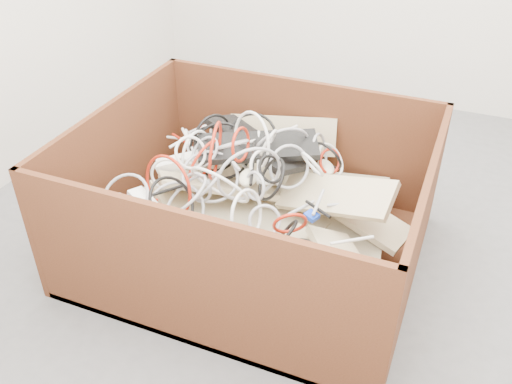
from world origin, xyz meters
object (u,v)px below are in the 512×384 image
at_px(cardboard_box, 250,226).
at_px(power_strip_left, 191,159).
at_px(vga_plug, 312,216).
at_px(power_strip_right, 158,217).

distance_m(cardboard_box, power_strip_left, 0.36).
bearing_deg(vga_plug, cardboard_box, -177.58).
distance_m(power_strip_right, vga_plug, 0.55).
bearing_deg(power_strip_left, power_strip_right, -103.07).
relative_size(power_strip_left, vga_plug, 6.63).
height_order(power_strip_left, vga_plug, power_strip_left).
distance_m(power_strip_left, vga_plug, 0.59).
bearing_deg(power_strip_left, cardboard_box, -32.44).
height_order(power_strip_right, vga_plug, power_strip_right).
relative_size(power_strip_left, power_strip_right, 0.96).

